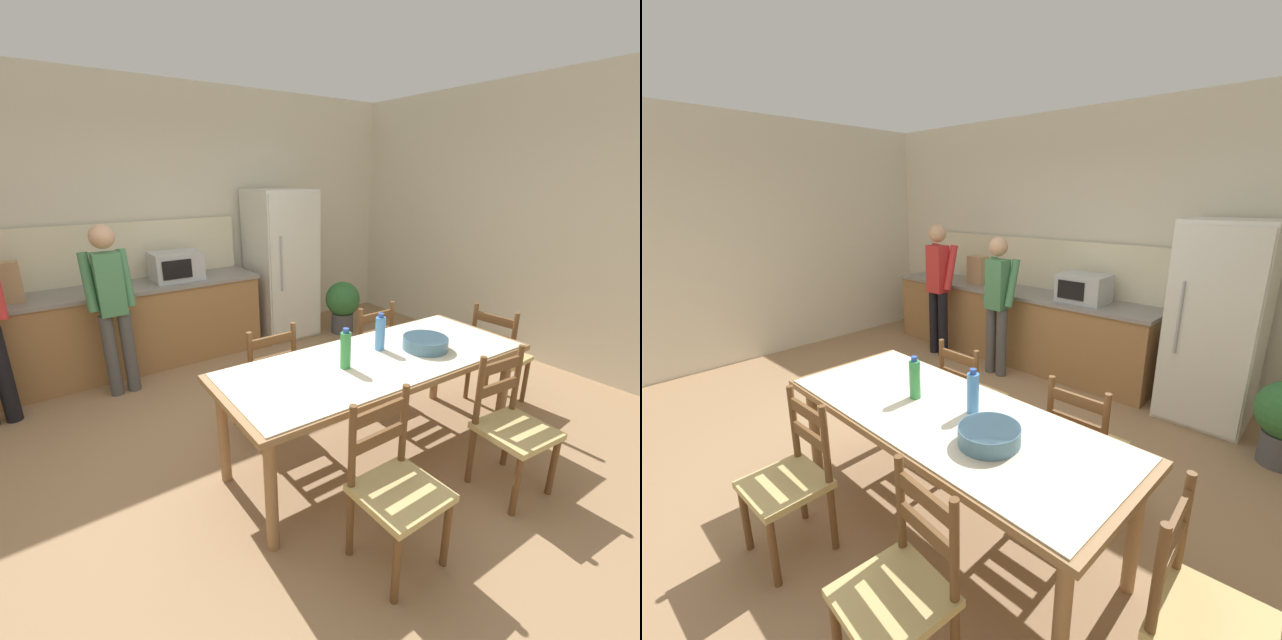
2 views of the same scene
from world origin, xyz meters
TOP-DOWN VIEW (x-y plane):
  - ground_plane at (0.00, 0.00)m, footprint 8.32×8.32m
  - wall_back at (0.00, 2.66)m, footprint 6.52×0.12m
  - wall_left at (-3.26, 0.00)m, footprint 0.12×5.20m
  - kitchen_counter at (-0.82, 2.23)m, footprint 3.52×0.66m
  - counter_splashback at (-0.82, 2.54)m, footprint 3.48×0.03m
  - refrigerator at (1.39, 2.19)m, footprint 0.71×0.73m
  - microwave at (0.11, 2.21)m, footprint 0.50×0.39m
  - paper_bag at (-1.38, 2.20)m, footprint 0.24×0.16m
  - dining_table at (0.61, -0.39)m, footprint 2.24×0.94m
  - bottle_near_centre at (0.33, -0.38)m, footprint 0.07×0.07m
  - bottle_off_centre at (0.72, -0.29)m, footprint 0.07×0.07m
  - serving_bowl at (0.99, -0.47)m, footprint 0.32×0.32m
  - chair_side_near_left at (0.09, -1.10)m, footprint 0.42×0.40m
  - chair_head_end at (2.01, -0.44)m, footprint 0.42×0.44m
  - chair_side_near_right at (1.08, -1.14)m, footprint 0.46×0.44m
  - chair_side_far_left at (0.14, 0.35)m, footprint 0.43×0.41m
  - chair_side_far_right at (1.13, 0.32)m, footprint 0.42×0.40m
  - person_at_sink at (-1.60, 1.71)m, footprint 0.42×0.29m
  - person_at_counter at (-0.65, 1.69)m, footprint 0.39×0.27m

SIDE VIEW (x-z plane):
  - ground_plane at x=0.00m, z-range 0.00..0.00m
  - chair_side_near_left at x=0.09m, z-range -0.01..0.90m
  - chair_head_end at x=2.01m, z-range -0.01..0.90m
  - chair_side_near_right at x=1.08m, z-range -0.01..0.90m
  - chair_side_far_left at x=0.14m, z-range -0.01..0.90m
  - chair_side_far_right at x=1.13m, z-range -0.01..0.90m
  - kitchen_counter at x=-0.82m, z-range 0.00..0.88m
  - dining_table at x=0.61m, z-range 0.31..1.08m
  - serving_bowl at x=0.99m, z-range 0.77..0.86m
  - person_at_counter at x=-0.65m, z-range 0.10..1.66m
  - bottle_near_centre at x=0.33m, z-range 0.76..1.03m
  - bottle_off_centre at x=0.72m, z-range 0.76..1.03m
  - refrigerator at x=1.39m, z-range 0.00..1.79m
  - person_at_sink at x=-1.60m, z-range 0.10..1.76m
  - microwave at x=0.11m, z-range 0.88..1.18m
  - paper_bag at x=-1.38m, z-range 0.88..1.24m
  - counter_splashback at x=-0.82m, z-range 0.88..1.48m
  - wall_back at x=0.00m, z-range 0.00..2.90m
  - wall_left at x=-3.26m, z-range 0.00..2.90m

